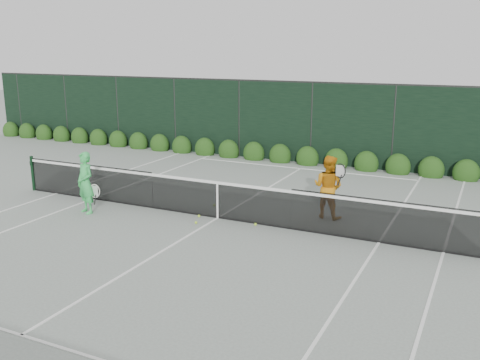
% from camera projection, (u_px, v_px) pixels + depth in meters
% --- Properties ---
extents(ground, '(80.00, 80.00, 0.00)m').
position_uv_depth(ground, '(218.00, 218.00, 13.76)').
color(ground, gray).
rests_on(ground, ground).
extents(tennis_net, '(12.90, 0.10, 1.07)m').
position_uv_depth(tennis_net, '(217.00, 198.00, 13.64)').
color(tennis_net, black).
rests_on(tennis_net, ground).
extents(player_woman, '(0.70, 0.57, 1.64)m').
position_uv_depth(player_woman, '(86.00, 183.00, 14.03)').
color(player_woman, '#39C35A').
rests_on(player_woman, ground).
extents(player_man, '(0.94, 0.74, 1.63)m').
position_uv_depth(player_man, '(328.00, 187.00, 13.63)').
color(player_man, orange).
rests_on(player_man, ground).
extents(court_lines, '(11.03, 23.83, 0.01)m').
position_uv_depth(court_lines, '(218.00, 218.00, 13.76)').
color(court_lines, white).
rests_on(court_lines, ground).
extents(windscreen_fence, '(32.00, 21.07, 3.06)m').
position_uv_depth(windscreen_fence, '(155.00, 185.00, 11.02)').
color(windscreen_fence, black).
rests_on(windscreen_fence, ground).
extents(hedge_row, '(31.66, 0.65, 0.94)m').
position_uv_depth(hedge_row, '(307.00, 158.00, 19.96)').
color(hedge_row, '#16320D').
rests_on(hedge_row, ground).
extents(tennis_balls, '(1.76, 1.58, 0.07)m').
position_uv_depth(tennis_balls, '(216.00, 217.00, 13.77)').
color(tennis_balls, '#B8E432').
rests_on(tennis_balls, ground).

